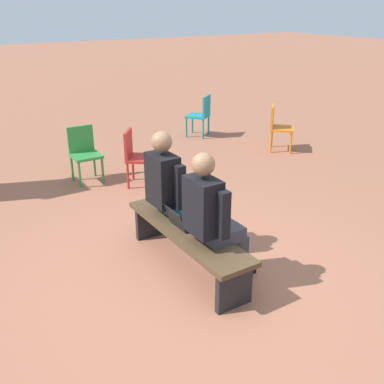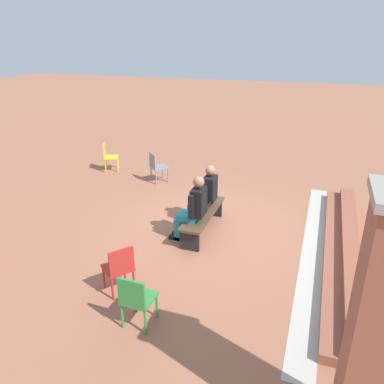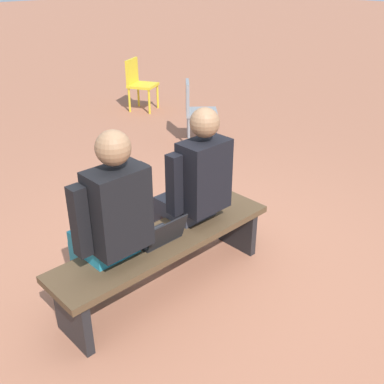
# 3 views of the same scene
# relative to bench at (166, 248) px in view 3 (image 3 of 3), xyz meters

# --- Properties ---
(ground_plane) EXTENTS (60.00, 60.00, 0.00)m
(ground_plane) POSITION_rel_bench_xyz_m (-0.24, 0.10, -0.35)
(ground_plane) COLOR #9E6047
(bench) EXTENTS (1.80, 0.44, 0.45)m
(bench) POSITION_rel_bench_xyz_m (0.00, 0.00, 0.00)
(bench) COLOR #4C3823
(bench) RESTS_ON ground
(person_student) EXTENTS (0.55, 0.69, 1.35)m
(person_student) POSITION_rel_bench_xyz_m (-0.34, -0.07, 0.37)
(person_student) COLOR #383842
(person_student) RESTS_ON ground
(person_adult) EXTENTS (0.56, 0.71, 1.37)m
(person_adult) POSITION_rel_bench_xyz_m (0.41, -0.07, 0.37)
(person_adult) COLOR teal
(person_adult) RESTS_ON ground
(laptop) EXTENTS (0.32, 0.29, 0.21)m
(laptop) POSITION_rel_bench_xyz_m (0.07, 0.01, 0.15)
(laptop) COLOR black
(laptop) RESTS_ON bench
(plastic_chair_foreground) EXTENTS (0.57, 0.57, 0.84)m
(plastic_chair_foreground) POSITION_rel_bench_xyz_m (-2.76, -3.91, 0.13)
(plastic_chair_foreground) COLOR gold
(plastic_chair_foreground) RESTS_ON ground
(plastic_chair_by_pillar) EXTENTS (0.59, 0.59, 0.84)m
(plastic_chair_by_pillar) POSITION_rel_bench_xyz_m (-2.37, -2.13, 0.13)
(plastic_chair_by_pillar) COLOR gray
(plastic_chair_by_pillar) RESTS_ON ground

